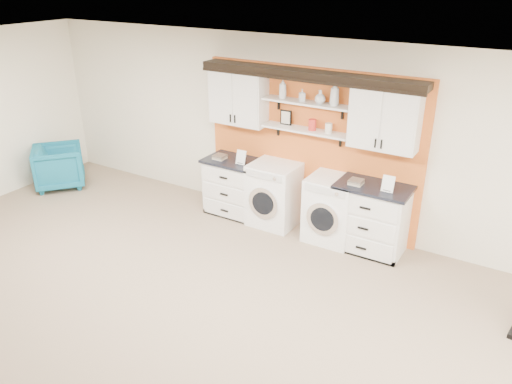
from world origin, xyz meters
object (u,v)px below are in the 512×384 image
Objects in this scene: base_cabinet_left at (235,186)px; dryer at (332,209)px; armchair at (59,166)px; washer at (274,194)px; base_cabinet_right at (371,218)px.

dryer reaches higher than base_cabinet_left.
dryer reaches higher than armchair.
base_cabinet_left is 0.95× the size of washer.
washer is 0.96m from dryer.
base_cabinet_right is 1.04× the size of dryer.
washer is 1.17× the size of armchair.
armchair is at bearing -172.36° from base_cabinet_right.
base_cabinet_left is at bearing 180.00° from base_cabinet_right.
washer reaches higher than base_cabinet_left.
base_cabinet_left is 3.39m from armchair.
washer is 4.10m from armchair.
base_cabinet_left is at bearing -127.08° from armchair.
dryer is at bearing -179.67° from base_cabinet_right.
armchair is at bearing -167.27° from base_cabinet_left.
base_cabinet_right is at bearing -132.17° from armchair.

